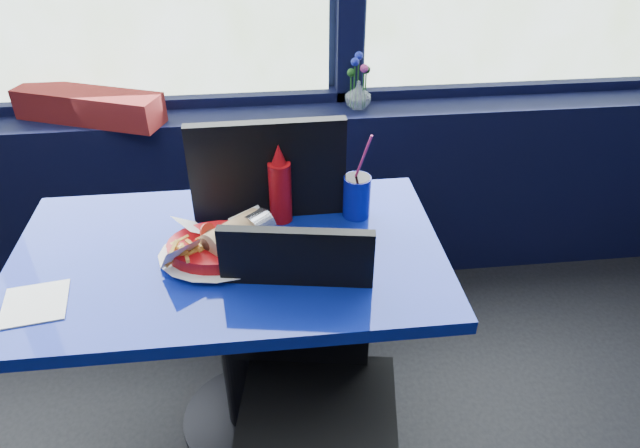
{
  "coord_description": "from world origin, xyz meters",
  "views": [
    {
      "loc": [
        0.41,
        0.71,
        1.71
      ],
      "look_at": [
        0.56,
        1.98,
        0.84
      ],
      "focal_mm": 32.0,
      "sensor_mm": 36.0,
      "label": 1
    }
  ],
  "objects": [
    {
      "name": "napkin",
      "position": [
        -0.17,
        1.83,
        0.75
      ],
      "size": [
        0.17,
        0.17,
        0.0
      ],
      "primitive_type": "cube",
      "rotation": [
        0.0,
        0.0,
        0.15
      ],
      "color": "white",
      "rests_on": "near_table"
    },
    {
      "name": "flower_vase",
      "position": [
        0.81,
        2.84,
        0.87
      ],
      "size": [
        0.14,
        0.14,
        0.22
      ],
      "rotation": [
        0.0,
        0.0,
        -0.37
      ],
      "color": "silver",
      "rests_on": "window_sill"
    },
    {
      "name": "soda_cup",
      "position": [
        0.69,
        2.14,
        0.82
      ],
      "size": [
        0.08,
        0.08,
        0.28
      ],
      "rotation": [
        0.0,
        0.0,
        0.29
      ],
      "color": "#0D1494",
      "rests_on": "near_table"
    },
    {
      "name": "chair_near_front",
      "position": [
        0.5,
        1.73,
        0.53
      ],
      "size": [
        0.48,
        0.48,
        0.91
      ],
      "rotation": [
        0.0,
        0.0,
        -0.17
      ],
      "color": "black",
      "rests_on": "ground"
    },
    {
      "name": "window_sill",
      "position": [
        0.0,
        2.87,
        0.4
      ],
      "size": [
        5.0,
        0.26,
        0.8
      ],
      "primitive_type": "cube",
      "color": "black",
      "rests_on": "ground"
    },
    {
      "name": "planter_box",
      "position": [
        -0.24,
        2.84,
        0.86
      ],
      "size": [
        0.59,
        0.35,
        0.12
      ],
      "primitive_type": "cube",
      "rotation": [
        0.0,
        0.0,
        -0.38
      ],
      "color": "maroon",
      "rests_on": "window_sill"
    },
    {
      "name": "ketchup_bottle",
      "position": [
        0.46,
        2.14,
        0.86
      ],
      "size": [
        0.07,
        0.07,
        0.25
      ],
      "color": "#AD0B10",
      "rests_on": "near_table"
    },
    {
      "name": "chair_near_back",
      "position": [
        0.43,
        2.31,
        0.61
      ],
      "size": [
        0.48,
        0.49,
        1.06
      ],
      "rotation": [
        0.0,
        0.0,
        3.16
      ],
      "color": "black",
      "rests_on": "ground"
    },
    {
      "name": "food_basket",
      "position": [
        0.28,
        1.98,
        0.79
      ],
      "size": [
        0.34,
        0.34,
        0.11
      ],
      "rotation": [
        0.0,
        0.0,
        0.29
      ],
      "color": "#AD0B10",
      "rests_on": "near_table"
    },
    {
      "name": "near_table",
      "position": [
        0.3,
        2.0,
        0.57
      ],
      "size": [
        1.2,
        0.7,
        0.75
      ],
      "color": "black",
      "rests_on": "ground"
    }
  ]
}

